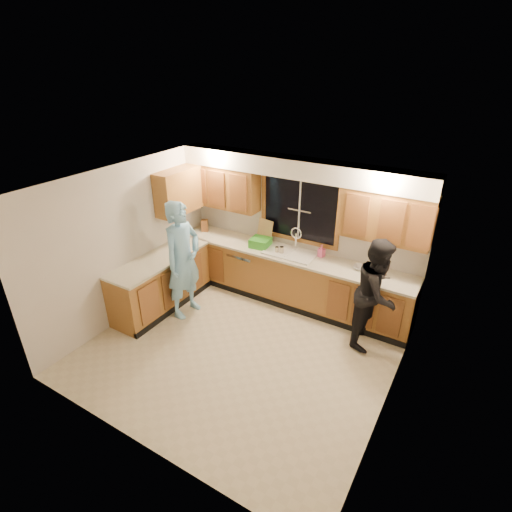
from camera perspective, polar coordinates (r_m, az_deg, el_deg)
The scene contains 26 objects.
floor at distance 6.07m, azimuth -2.36°, elevation -13.32°, with size 4.20×4.20×0.00m, color beige.
ceiling at distance 4.85m, azimuth -2.91°, elevation 9.91°, with size 4.20×4.20×0.00m, color white.
wall_back at distance 6.85m, azimuth 6.14°, elevation 3.78°, with size 4.20×4.20×0.00m, color silver.
wall_left at distance 6.63m, azimuth -17.99°, elevation 1.75°, with size 3.80×3.80×0.00m, color silver.
wall_right at distance 4.71m, azimuth 19.62°, elevation -9.36°, with size 3.80×3.80×0.00m, color silver.
base_cabinets_back at distance 6.96m, azimuth 4.77°, elevation -3.19°, with size 4.20×0.60×0.88m, color #9B652D.
base_cabinets_left at distance 7.00m, azimuth -13.32°, elevation -3.73°, with size 0.60×1.90×0.88m, color #9B652D.
countertop_back at distance 6.73m, azimuth 4.85°, elevation 0.15°, with size 4.20×0.63×0.04m, color beige.
countertop_left at distance 6.77m, azimuth -13.63°, elevation -0.40°, with size 0.63×1.90×0.04m, color beige.
upper_cabinets_left at distance 7.19m, azimuth -4.67°, elevation 9.85°, with size 1.35×0.33×0.75m, color #9B652D.
upper_cabinets_right at distance 6.08m, azimuth 18.00°, elevation 5.41°, with size 1.35×0.33×0.75m, color #9B652D.
upper_cabinets_return at distance 7.04m, azimuth -11.03°, elevation 9.07°, with size 0.33×0.90×0.75m, color #9B652D.
soffit at distance 6.35m, azimuth 5.94°, elevation 12.43°, with size 4.20×0.35×0.30m, color white.
window_frame at distance 6.71m, azimuth 6.25°, elevation 6.51°, with size 1.44×0.03×1.14m.
sink at distance 6.77m, azimuth 4.92°, elevation -0.06°, with size 0.86×0.52×0.57m.
dishwasher at distance 7.33m, azimuth -1.23°, elevation -1.74°, with size 0.60×0.56×0.82m, color white.
stove at distance 6.66m, azimuth -16.66°, elevation -5.74°, with size 0.58×0.75×0.90m, color white.
man at distance 6.47m, azimuth -10.38°, elevation -0.58°, with size 0.72×0.47×1.96m, color #7CBDEA.
woman at distance 6.02m, azimuth 16.88°, elevation -5.13°, with size 0.82×0.64×1.68m, color black.
knife_block at distance 7.61m, azimuth -7.35°, elevation 4.35°, with size 0.12×0.10×0.23m, color brown.
cutting_board at distance 7.05m, azimuth 1.27°, elevation 3.57°, with size 0.31×0.02×0.42m, color tan.
dish_crate at distance 6.93m, azimuth 0.63°, elevation 1.94°, with size 0.33×0.30×0.15m, color green.
soap_bottle at distance 6.66m, azimuth 9.35°, elevation 0.75°, with size 0.09×0.10×0.21m, color #E75891.
bowl at distance 6.42m, azimuth 14.71°, elevation -1.62°, with size 0.22×0.22×0.05m, color silver.
can_left at distance 6.71m, azimuth 3.00°, elevation 0.86°, with size 0.06×0.06×0.12m, color #B5A78B.
can_right at distance 6.68m, azimuth 3.67°, elevation 0.80°, with size 0.07×0.07×0.13m, color #B5A78B.
Camera 1 is at (2.59, -3.86, 3.90)m, focal length 28.00 mm.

